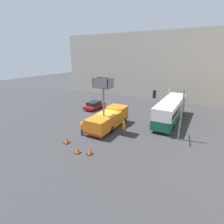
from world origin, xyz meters
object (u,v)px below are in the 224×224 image
at_px(utility_truck, 109,118).
at_px(road_worker_directing, 124,128).
at_px(traffic_cone_mid_road, 67,140).
at_px(traffic_cone_far_side, 78,150).
at_px(parked_car_curbside, 95,105).
at_px(traffic_cone_near_truck, 90,151).
at_px(road_worker_near_truck, 82,129).
at_px(traffic_light_pole, 171,106).
at_px(city_bus, 170,109).

height_order(utility_truck, road_worker_directing, utility_truck).
xyz_separation_m(traffic_cone_mid_road, traffic_cone_far_side, (2.41, -1.03, -0.02)).
bearing_deg(utility_truck, parked_car_curbside, 136.67).
relative_size(traffic_cone_near_truck, traffic_cone_far_side, 1.02).
bearing_deg(road_worker_near_truck, traffic_cone_near_truck, 125.41).
height_order(utility_truck, road_worker_near_truck, utility_truck).
distance_m(traffic_cone_near_truck, parked_car_curbside, 15.55).
height_order(traffic_cone_mid_road, traffic_cone_far_side, traffic_cone_mid_road).
xyz_separation_m(traffic_cone_near_truck, parked_car_curbside, (-8.51, 13.01, 0.39)).
xyz_separation_m(road_worker_near_truck, traffic_cone_mid_road, (-0.18, -2.45, -0.53)).
bearing_deg(traffic_cone_mid_road, utility_truck, 72.70).
height_order(traffic_light_pole, road_worker_near_truck, traffic_light_pole).
bearing_deg(traffic_cone_mid_road, road_worker_directing, 47.33).
height_order(traffic_cone_mid_road, parked_car_curbside, parked_car_curbside).
height_order(road_worker_directing, traffic_cone_mid_road, road_worker_directing).
height_order(utility_truck, traffic_cone_near_truck, utility_truck).
relative_size(traffic_cone_mid_road, parked_car_curbside, 0.16).
bearing_deg(city_bus, traffic_cone_near_truck, 178.62).
relative_size(city_bus, traffic_cone_near_truck, 16.24).
bearing_deg(utility_truck, city_bus, 45.48).
relative_size(traffic_light_pole, traffic_cone_near_truck, 8.54).
xyz_separation_m(road_worker_directing, traffic_cone_near_truck, (-1.00, -5.60, -0.61)).
height_order(city_bus, parked_car_curbside, city_bus).
bearing_deg(utility_truck, traffic_cone_mid_road, -107.30).
bearing_deg(parked_car_curbside, utility_truck, -43.33).
xyz_separation_m(traffic_light_pole, traffic_cone_far_side, (-7.15, -7.89, -3.67)).
relative_size(traffic_light_pole, road_worker_directing, 3.17).
bearing_deg(traffic_cone_far_side, traffic_cone_near_truck, 19.48).
bearing_deg(parked_car_curbside, city_bus, 1.26).
height_order(traffic_light_pole, traffic_cone_far_side, traffic_light_pole).
bearing_deg(traffic_cone_near_truck, traffic_light_pole, 51.46).
relative_size(road_worker_directing, traffic_cone_mid_road, 2.57).
height_order(city_bus, road_worker_near_truck, city_bus).
xyz_separation_m(utility_truck, traffic_cone_far_side, (0.53, -7.05, -1.11)).
relative_size(road_worker_directing, traffic_cone_near_truck, 2.69).
bearing_deg(road_worker_near_truck, utility_truck, -128.28).
xyz_separation_m(utility_truck, city_bus, (6.57, 6.68, 0.46)).
xyz_separation_m(road_worker_directing, traffic_cone_mid_road, (-4.61, -5.00, -0.59)).
relative_size(city_bus, traffic_cone_far_side, 16.51).
relative_size(traffic_cone_mid_road, traffic_cone_far_side, 1.07).
xyz_separation_m(utility_truck, parked_car_curbside, (-6.77, 6.39, -0.72)).
distance_m(traffic_cone_mid_road, parked_car_curbside, 13.34).
bearing_deg(road_worker_directing, traffic_cone_near_truck, -57.35).
height_order(road_worker_near_truck, parked_car_curbside, road_worker_near_truck).
distance_m(city_bus, parked_car_curbside, 13.40).
bearing_deg(traffic_cone_near_truck, traffic_cone_mid_road, 170.51).
xyz_separation_m(city_bus, traffic_cone_near_truck, (-4.84, -13.30, -1.56)).
distance_m(road_worker_directing, traffic_cone_mid_road, 6.82).
bearing_deg(road_worker_directing, traffic_cone_mid_road, -89.89).
bearing_deg(road_worker_near_truck, city_bus, -141.76).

